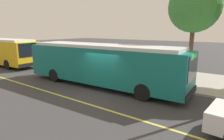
{
  "coord_description": "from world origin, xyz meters",
  "views": [
    {
      "loc": [
        7.63,
        -9.37,
        3.94
      ],
      "look_at": [
        -0.05,
        0.95,
        1.27
      ],
      "focal_mm": 31.16,
      "sensor_mm": 36.0,
      "label": 1
    }
  ],
  "objects": [
    {
      "name": "ground_plane",
      "position": [
        0.0,
        0.0,
        0.0
      ],
      "size": [
        120.0,
        120.0,
        0.0
      ],
      "primitive_type": "plane",
      "color": "#38383A"
    },
    {
      "name": "street_tree_near_shelter",
      "position": [
        3.22,
        7.65,
        5.73
      ],
      "size": [
        4.13,
        4.13,
        7.67
      ],
      "color": "brown",
      "rests_on": "sidewalk_curb"
    },
    {
      "name": "transit_bus_second",
      "position": [
        -15.76,
        0.76,
        1.62
      ],
      "size": [
        11.06,
        3.25,
        2.95
      ],
      "color": "gold",
      "rests_on": "ground_plane"
    },
    {
      "name": "sidewalk_curb",
      "position": [
        0.0,
        6.0,
        0.07
      ],
      "size": [
        44.0,
        6.4,
        0.15
      ],
      "primitive_type": "cube",
      "color": "#A8A399",
      "rests_on": "ground_plane"
    },
    {
      "name": "route_sign_post",
      "position": [
        -0.3,
        3.73,
        1.96
      ],
      "size": [
        0.44,
        0.08,
        2.8
      ],
      "color": "#333338",
      "rests_on": "sidewalk_curb"
    },
    {
      "name": "transit_bus_main",
      "position": [
        -1.03,
        1.01,
        1.62
      ],
      "size": [
        12.35,
        3.17,
        2.95
      ],
      "color": "#146B66",
      "rests_on": "ground_plane"
    },
    {
      "name": "waiting_bench",
      "position": [
        -2.23,
        5.74,
        0.63
      ],
      "size": [
        1.6,
        0.48,
        0.95
      ],
      "color": "brown",
      "rests_on": "sidewalk_curb"
    },
    {
      "name": "pedestrian_commuter",
      "position": [
        -1.36,
        3.87,
        1.12
      ],
      "size": [
        0.24,
        0.4,
        1.69
      ],
      "color": "#282D47",
      "rests_on": "sidewalk_curb"
    },
    {
      "name": "bus_shelter",
      "position": [
        -2.71,
        5.78,
        1.92
      ],
      "size": [
        2.9,
        1.6,
        2.48
      ],
      "color": "#333338",
      "rests_on": "sidewalk_curb"
    },
    {
      "name": "lane_stripe_center",
      "position": [
        0.0,
        -2.2,
        0.0
      ],
      "size": [
        36.0,
        0.14,
        0.01
      ],
      "primitive_type": "cube",
      "color": "#E0D64C",
      "rests_on": "ground_plane"
    }
  ]
}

